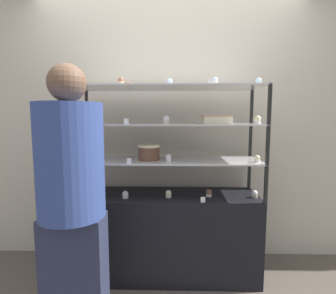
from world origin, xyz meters
name	(u,v)px	position (x,y,z in m)	size (l,w,h in m)	color
ground_plane	(168,273)	(0.00, 0.00, 0.00)	(20.00, 20.00, 0.00)	brown
back_wall	(169,126)	(0.00, 0.38, 1.30)	(8.00, 0.05, 2.60)	beige
display_base	(168,234)	(0.00, 0.00, 0.36)	(1.53, 0.47, 0.73)	black
display_riser_lower	(168,161)	(0.00, 0.00, 1.01)	(1.53, 0.47, 0.30)	black
display_riser_middle	(168,126)	(0.00, 0.00, 1.32)	(1.53, 0.47, 0.30)	black
display_riser_upper	(168,89)	(0.00, 0.00, 1.62)	(1.53, 0.47, 0.30)	black
layer_cake_centerpiece	(149,152)	(-0.16, -0.03, 1.10)	(0.18, 0.18, 0.13)	brown
sheet_cake_frosted	(217,120)	(0.40, -0.03, 1.37)	(0.23, 0.15, 0.07)	beige
cupcake_0	(82,193)	(-0.72, -0.08, 0.76)	(0.05, 0.05, 0.06)	beige
cupcake_1	(125,195)	(-0.35, -0.12, 0.76)	(0.05, 0.05, 0.06)	beige
cupcake_2	(169,194)	(0.01, -0.09, 0.76)	(0.05, 0.05, 0.06)	beige
cupcake_3	(209,193)	(0.34, -0.06, 0.76)	(0.05, 0.05, 0.06)	white
cupcake_4	(255,194)	(0.72, -0.08, 0.76)	(0.05, 0.05, 0.06)	#CCB28C
price_tag_0	(203,200)	(0.28, -0.22, 0.75)	(0.04, 0.00, 0.04)	white
cupcake_5	(83,157)	(-0.70, -0.06, 1.06)	(0.05, 0.05, 0.06)	white
cupcake_6	(169,158)	(0.01, -0.11, 1.06)	(0.05, 0.05, 0.06)	white
cupcake_7	(257,159)	(0.71, -0.13, 1.06)	(0.05, 0.05, 0.06)	white
price_tag_1	(129,161)	(-0.29, -0.22, 1.05)	(0.04, 0.00, 0.04)	white
cupcake_8	(80,120)	(-0.71, -0.09, 1.37)	(0.05, 0.05, 0.07)	beige
cupcake_9	(166,120)	(-0.01, -0.09, 1.37)	(0.05, 0.05, 0.07)	beige
cupcake_10	(258,120)	(0.72, -0.08, 1.37)	(0.05, 0.05, 0.07)	white
price_tag_2	(126,121)	(-0.31, -0.22, 1.36)	(0.04, 0.00, 0.04)	white
cupcake_11	(81,83)	(-0.70, -0.05, 1.67)	(0.05, 0.05, 0.06)	#CCB28C
cupcake_12	(121,81)	(-0.36, -0.12, 1.67)	(0.05, 0.05, 0.06)	#CCB28C
cupcake_13	(170,82)	(0.01, -0.04, 1.67)	(0.05, 0.05, 0.06)	white
cupcake_14	(215,81)	(0.37, -0.11, 1.67)	(0.05, 0.05, 0.06)	white
cupcake_15	(259,82)	(0.72, -0.06, 1.67)	(0.05, 0.05, 0.06)	beige
price_tag_3	(211,80)	(0.32, -0.22, 1.66)	(0.04, 0.00, 0.04)	white
donut_glazed	(127,85)	(-0.34, -0.01, 1.65)	(0.12, 0.12, 0.03)	brown
customer_figure	(72,197)	(-0.57, -0.67, 0.91)	(0.40, 0.40, 1.70)	#282D47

